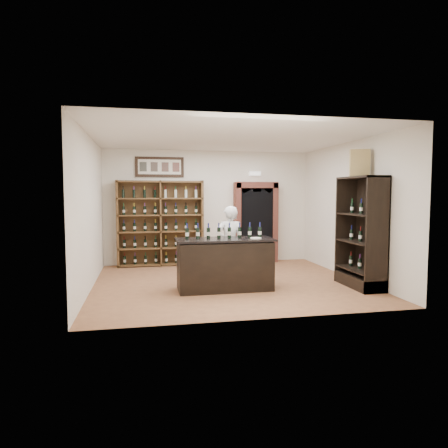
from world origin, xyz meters
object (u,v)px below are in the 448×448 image
Objects in this scene: shopkeeper at (230,244)px; wine_crate at (360,163)px; tasting_counter at (225,264)px; wine_shelf at (161,223)px; counter_bottle_0 at (187,233)px; side_cabinet at (362,249)px.

shopkeeper is 2.99× the size of wine_crate.
tasting_counter is 0.79m from shopkeeper.
wine_shelf reaches higher than counter_bottle_0.
counter_bottle_0 is at bearing -163.55° from wine_crate.
shopkeeper is 3.09m from wine_crate.
counter_bottle_0 is at bearing -82.45° from wine_shelf.
wine_shelf is at bearing 110.56° from tasting_counter.
wine_shelf and side_cabinet have the same top height.
wine_shelf is 1.00× the size of side_cabinet.
wine_crate is (2.71, -0.17, 1.97)m from tasting_counter.
side_cabinet is at bearing -40.21° from wine_shelf.
side_cabinet is (3.44, -0.37, -0.35)m from counter_bottle_0.
shopkeeper is at bearing -178.65° from wine_crate.
tasting_counter is 0.95m from counter_bottle_0.
shopkeeper is (1.34, -2.25, -0.30)m from wine_shelf.
counter_bottle_0 is 3.48m from side_cabinet.
side_cabinet is at bearing -6.08° from counter_bottle_0.
counter_bottle_0 is 1.18m from shopkeeper.
wine_shelf is 7.33× the size of counter_bottle_0.
side_cabinet reaches higher than counter_bottle_0.
counter_bottle_0 is 3.69m from wine_crate.
shopkeeper reaches higher than counter_bottle_0.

